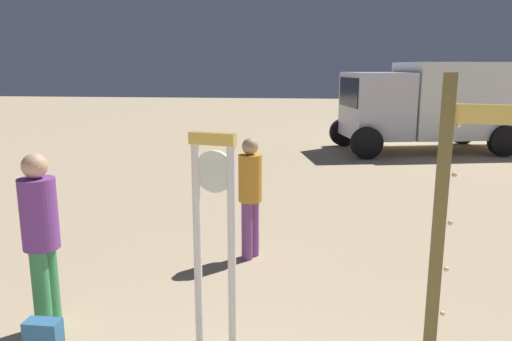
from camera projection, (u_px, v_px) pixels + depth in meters
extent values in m
cylinder|color=white|center=(198.00, 254.00, 4.30)|extent=(0.07, 0.07, 1.94)
cylinder|color=white|center=(232.00, 259.00, 4.18)|extent=(0.07, 0.07, 1.94)
cube|color=#EEC14E|center=(212.00, 139.00, 4.03)|extent=(0.41, 0.17, 0.10)
cylinder|color=white|center=(215.00, 171.00, 4.11)|extent=(0.36, 0.12, 0.36)
cube|color=black|center=(216.00, 171.00, 4.14)|extent=(0.08, 0.03, 0.07)
cube|color=black|center=(216.00, 171.00, 4.14)|extent=(0.03, 0.02, 0.14)
cube|color=olive|center=(438.00, 237.00, 3.84)|extent=(0.12, 0.12, 2.52)
sphere|color=#FBE389|center=(443.00, 314.00, 3.94)|extent=(0.04, 0.04, 0.04)
sphere|color=#FFE991|center=(446.00, 269.00, 3.87)|extent=(0.04, 0.04, 0.04)
sphere|color=#FFE798|center=(450.00, 223.00, 3.79)|extent=(0.04, 0.04, 0.04)
sphere|color=#FFE397|center=(454.00, 175.00, 3.71)|extent=(0.04, 0.04, 0.04)
sphere|color=#EEE185|center=(459.00, 125.00, 3.63)|extent=(0.04, 0.04, 0.04)
cylinder|color=#3E9053|center=(51.00, 286.00, 4.90)|extent=(0.16, 0.16, 0.86)
cylinder|color=#3E9053|center=(42.00, 294.00, 4.74)|extent=(0.16, 0.16, 0.86)
cylinder|color=#793C94|center=(39.00, 214.00, 4.66)|extent=(0.34, 0.34, 0.68)
sphere|color=#E0AA84|center=(35.00, 166.00, 4.56)|extent=(0.24, 0.24, 0.24)
cylinder|color=#824891|center=(247.00, 231.00, 6.64)|extent=(0.15, 0.15, 0.80)
cylinder|color=#824891|center=(254.00, 228.00, 6.77)|extent=(0.15, 0.15, 0.80)
cylinder|color=gold|center=(250.00, 178.00, 6.56)|extent=(0.32, 0.32, 0.63)
sphere|color=tan|center=(250.00, 146.00, 6.47)|extent=(0.22, 0.22, 0.22)
cube|color=white|center=(467.00, 99.00, 15.20)|extent=(4.44, 3.15, 2.24)
cube|color=silver|center=(376.00, 105.00, 14.94)|extent=(2.13, 2.52, 1.94)
cube|color=black|center=(349.00, 92.00, 14.77)|extent=(0.44, 1.81, 0.86)
cylinder|color=black|center=(344.00, 132.00, 16.22)|extent=(0.93, 0.44, 0.90)
cylinder|color=black|center=(367.00, 143.00, 13.93)|extent=(0.93, 0.44, 0.90)
cylinder|color=black|center=(462.00, 131.00, 16.64)|extent=(0.93, 0.44, 0.90)
cylinder|color=black|center=(504.00, 141.00, 14.35)|extent=(0.93, 0.44, 0.90)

